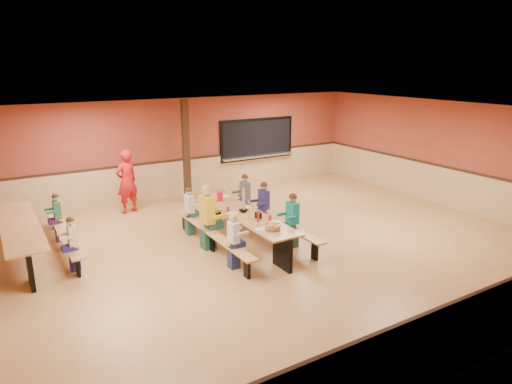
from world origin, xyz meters
TOP-DOWN VIEW (x-y plane):
  - ground at (0.00, 0.00)m, footprint 12.00×12.00m
  - room_envelope at (0.00, 0.00)m, footprint 12.04×10.04m
  - kitchen_pass_through at (2.60, 4.96)m, footprint 2.78×0.28m
  - structural_post at (-0.20, 4.40)m, footprint 0.18×0.18m
  - cafeteria_table_main at (-0.47, 0.48)m, footprint 1.91×3.70m
  - cafeteria_table_second at (-4.89, 2.25)m, footprint 1.91×3.70m
  - seated_child_white_left at (-1.29, -0.54)m, footprint 0.34×0.28m
  - seated_adult_yellow at (-1.29, 0.67)m, footprint 0.48×0.39m
  - seated_child_grey_left at (-1.29, 1.68)m, footprint 0.34×0.28m
  - seated_child_teal_right at (0.36, -0.24)m, footprint 0.38×0.31m
  - seated_child_navy_right at (0.36, 0.96)m, footprint 0.38×0.31m
  - seated_child_char_right at (0.36, 1.88)m, footprint 0.38×0.31m
  - seated_child_green_sec at (-4.07, 2.86)m, footprint 0.33×0.27m
  - seated_child_tan_sec at (-4.07, 1.00)m, footprint 0.32×0.26m
  - standing_woman at (-2.09, 4.13)m, footprint 0.75×0.61m
  - punch_pitcher at (-0.51, 1.60)m, footprint 0.16×0.16m
  - chip_bowl at (-0.50, -0.76)m, footprint 0.32×0.32m
  - napkin_dispenser at (-0.38, 0.01)m, footprint 0.10×0.14m
  - condiment_mustard at (-0.59, 0.09)m, footprint 0.06×0.06m
  - condiment_ketchup at (-0.47, -0.15)m, footprint 0.06×0.06m
  - table_paddle at (-0.43, 0.56)m, footprint 0.16×0.16m
  - place_settings at (-0.47, 0.48)m, footprint 0.65×3.30m

SIDE VIEW (x-z plane):
  - ground at x=0.00m, z-range 0.00..0.00m
  - cafeteria_table_main at x=-0.47m, z-range 0.16..0.90m
  - cafeteria_table_second at x=-4.89m, z-range 0.16..0.90m
  - seated_child_tan_sec at x=-4.07m, z-range 0.00..1.11m
  - seated_child_green_sec at x=-4.07m, z-range 0.00..1.13m
  - seated_child_white_left at x=-1.29m, z-range 0.00..1.14m
  - seated_child_grey_left at x=-1.29m, z-range 0.00..1.15m
  - seated_child_navy_right at x=0.36m, z-range 0.00..1.22m
  - seated_child_char_right at x=0.36m, z-range 0.00..1.23m
  - seated_child_teal_right at x=0.36m, z-range 0.00..1.24m
  - room_envelope at x=0.00m, z-range -0.82..2.20m
  - seated_adult_yellow at x=-1.29m, z-range 0.00..1.44m
  - place_settings at x=-0.47m, z-range 0.74..0.85m
  - napkin_dispenser at x=-0.38m, z-range 0.74..0.87m
  - chip_bowl at x=-0.50m, z-range 0.74..0.89m
  - condiment_mustard at x=-0.59m, z-range 0.74..0.91m
  - condiment_ketchup at x=-0.47m, z-range 0.74..0.91m
  - punch_pitcher at x=-0.51m, z-range 0.74..0.96m
  - table_paddle at x=-0.43m, z-range 0.60..1.16m
  - standing_woman at x=-2.09m, z-range 0.00..1.77m
  - kitchen_pass_through at x=2.60m, z-range 0.80..2.18m
  - structural_post at x=-0.20m, z-range 0.00..3.00m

